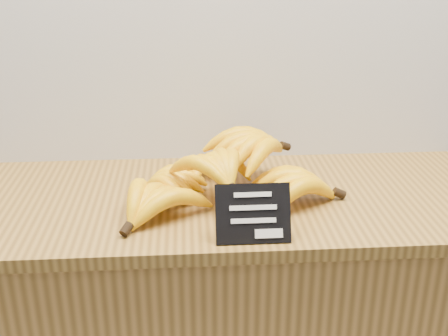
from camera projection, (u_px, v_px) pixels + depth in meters
The scene contains 3 objects.
counter_top at pixel (223, 200), 1.36m from camera, with size 1.34×0.54×0.03m, color olive.
chalkboard_sign at pixel (253, 214), 1.14m from camera, with size 0.15×0.01×0.12m, color black.
banana_pile at pixel (223, 176), 1.32m from camera, with size 0.57×0.39×0.13m.
Camera 1 is at (-0.21, 1.52, 1.51)m, focal length 45.00 mm.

